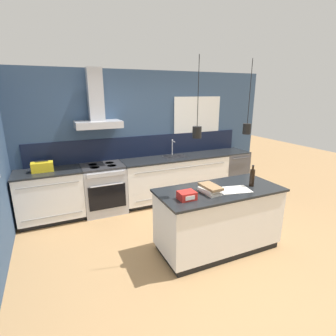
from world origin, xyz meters
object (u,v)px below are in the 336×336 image
object	(u,v)px
oven_range	(104,188)
book_stack	(210,189)
yellow_toolbox	(42,167)
dishwasher	(231,170)
bottle_on_island	(252,177)
red_supply_box	(187,196)

from	to	relation	value
oven_range	book_stack	distance (m)	2.29
yellow_toolbox	oven_range	bearing A→B (deg)	-0.25
book_stack	yellow_toolbox	xyz separation A→B (m)	(-2.01, 1.98, 0.02)
oven_range	yellow_toolbox	size ratio (longest dim) A/B	2.68
dishwasher	book_stack	bearing A→B (deg)	-133.56
oven_range	bottle_on_island	distance (m)	2.69
dishwasher	yellow_toolbox	world-z (taller)	yellow_toolbox
red_supply_box	yellow_toolbox	xyz separation A→B (m)	(-1.63, 2.04, 0.03)
bottle_on_island	yellow_toolbox	bearing A→B (deg)	143.56
book_stack	red_supply_box	xyz separation A→B (m)	(-0.38, -0.06, -0.00)
oven_range	yellow_toolbox	xyz separation A→B (m)	(-0.98, 0.00, 0.54)
oven_range	dishwasher	world-z (taller)	same
red_supply_box	yellow_toolbox	size ratio (longest dim) A/B	0.63
oven_range	book_stack	world-z (taller)	book_stack
bottle_on_island	book_stack	size ratio (longest dim) A/B	0.89
dishwasher	book_stack	size ratio (longest dim) A/B	2.64
dishwasher	oven_range	bearing A→B (deg)	-179.92
book_stack	yellow_toolbox	size ratio (longest dim) A/B	1.01
red_supply_box	yellow_toolbox	world-z (taller)	yellow_toolbox
dishwasher	book_stack	distance (m)	2.79
oven_range	book_stack	size ratio (longest dim) A/B	2.64
bottle_on_island	yellow_toolbox	xyz separation A→B (m)	(-2.70, 1.99, -0.05)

